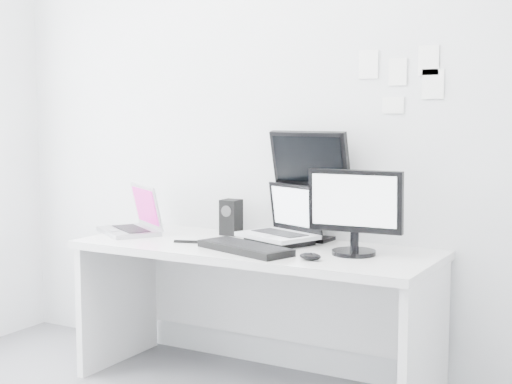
% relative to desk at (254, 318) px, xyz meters
% --- Properties ---
extents(back_wall, '(3.60, 0.00, 3.60)m').
position_rel_desk_xyz_m(back_wall, '(0.00, 0.35, 0.99)').
color(back_wall, silver).
rests_on(back_wall, ground).
extents(desk, '(1.80, 0.70, 0.73)m').
position_rel_desk_xyz_m(desk, '(0.00, 0.00, 0.00)').
color(desk, silver).
rests_on(desk, ground).
extents(macbook, '(0.46, 0.43, 0.28)m').
position_rel_desk_xyz_m(macbook, '(-0.78, -0.01, 0.50)').
color(macbook, '#A7A6AB').
rests_on(macbook, desk).
extents(speaker, '(0.12, 0.12, 0.19)m').
position_rel_desk_xyz_m(speaker, '(-0.27, 0.23, 0.46)').
color(speaker, black).
rests_on(speaker, desk).
extents(dell_laptop, '(0.44, 0.40, 0.30)m').
position_rel_desk_xyz_m(dell_laptop, '(0.07, 0.11, 0.52)').
color(dell_laptop, silver).
rests_on(dell_laptop, desk).
extents(rear_monitor, '(0.43, 0.18, 0.58)m').
position_rel_desk_xyz_m(rear_monitor, '(0.17, 0.29, 0.65)').
color(rear_monitor, black).
rests_on(rear_monitor, desk).
extents(samsung_monitor, '(0.46, 0.23, 0.41)m').
position_rel_desk_xyz_m(samsung_monitor, '(0.51, 0.03, 0.57)').
color(samsung_monitor, black).
rests_on(samsung_monitor, desk).
extents(keyboard, '(0.53, 0.33, 0.03)m').
position_rel_desk_xyz_m(keyboard, '(0.04, -0.15, 0.38)').
color(keyboard, black).
rests_on(keyboard, desk).
extents(mouse, '(0.11, 0.07, 0.03)m').
position_rel_desk_xyz_m(mouse, '(0.39, -0.19, 0.38)').
color(mouse, black).
rests_on(mouse, desk).
extents(wall_note_0, '(0.10, 0.00, 0.14)m').
position_rel_desk_xyz_m(wall_note_0, '(0.45, 0.34, 1.26)').
color(wall_note_0, white).
rests_on(wall_note_0, back_wall).
extents(wall_note_1, '(0.09, 0.00, 0.13)m').
position_rel_desk_xyz_m(wall_note_1, '(0.60, 0.34, 1.22)').
color(wall_note_1, white).
rests_on(wall_note_1, back_wall).
extents(wall_note_2, '(0.10, 0.00, 0.14)m').
position_rel_desk_xyz_m(wall_note_2, '(0.75, 0.34, 1.26)').
color(wall_note_2, white).
rests_on(wall_note_2, back_wall).
extents(wall_note_3, '(0.11, 0.00, 0.08)m').
position_rel_desk_xyz_m(wall_note_3, '(0.58, 0.34, 1.05)').
color(wall_note_3, white).
rests_on(wall_note_3, back_wall).
extents(wall_note_4, '(0.11, 0.00, 0.14)m').
position_rel_desk_xyz_m(wall_note_4, '(0.77, 0.34, 1.15)').
color(wall_note_4, white).
rests_on(wall_note_4, back_wall).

